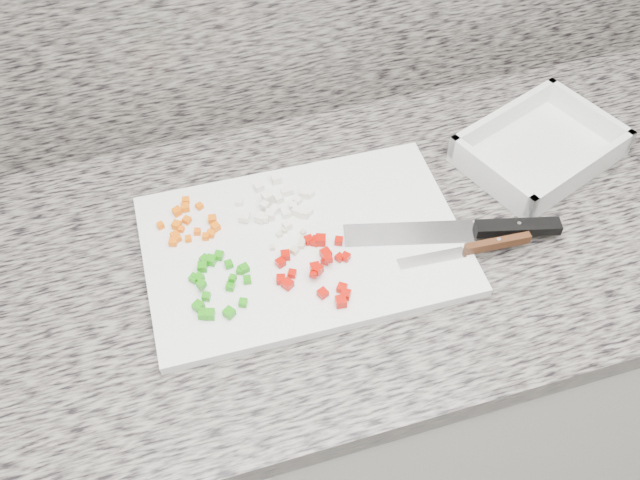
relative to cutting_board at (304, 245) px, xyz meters
The scene contains 11 objects.
cabinet 0.48m from the cutting_board, ahead, with size 3.92×0.62×0.86m, color beige.
countertop 0.08m from the cutting_board, ahead, with size 3.96×0.64×0.04m, color slate.
cutting_board is the anchor object (origin of this frame).
carrot_pile 0.18m from the cutting_board, 153.22° to the left, with size 0.09×0.09×0.01m.
onion_pile 0.08m from the cutting_board, 102.54° to the left, with size 0.13×0.11×0.03m.
green_pepper_pile 0.15m from the cutting_board, 162.84° to the right, with size 0.09×0.12×0.02m.
red_pepper_pile 0.06m from the cutting_board, 84.91° to the right, with size 0.12×0.14×0.02m.
garlic_pile 0.02m from the cutting_board, behind, with size 0.06×0.05×0.01m.
chef_knife 0.27m from the cutting_board, 12.95° to the right, with size 0.33×0.12×0.02m.
paring_knife 0.27m from the cutting_board, 20.39° to the right, with size 0.21×0.03×0.02m.
tray 0.44m from the cutting_board, ahead, with size 0.30×0.26×0.05m.
Camera 1 is at (-0.25, 0.78, 1.76)m, focal length 40.00 mm.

